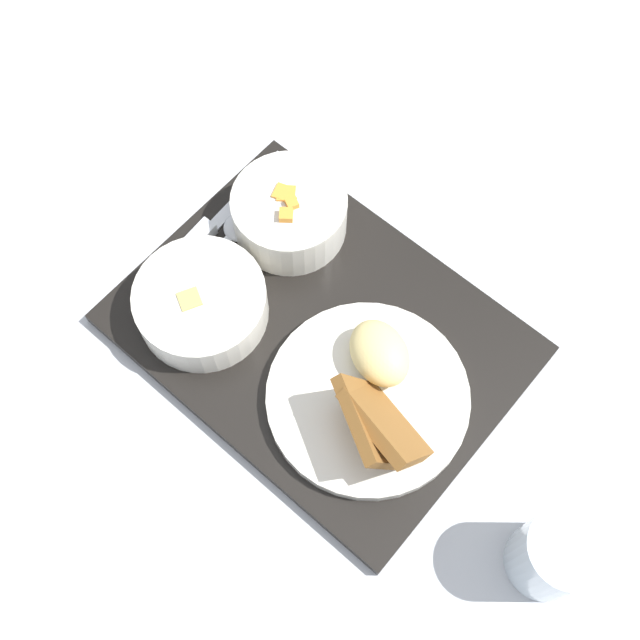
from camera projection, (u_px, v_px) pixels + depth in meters
ground_plane at (320, 337)px, 0.88m from camera, size 4.00×4.00×0.00m
serving_tray at (320, 334)px, 0.87m from camera, size 0.41×0.31×0.02m
bowl_salad at (289, 211)px, 0.88m from camera, size 0.13×0.13×0.07m
bowl_soup at (201, 303)px, 0.85m from camera, size 0.14×0.14×0.05m
plate_main at (372, 395)px, 0.81m from camera, size 0.21×0.21×0.09m
knife at (205, 232)px, 0.90m from camera, size 0.03×0.19×0.02m
spoon at (227, 242)px, 0.90m from camera, size 0.04×0.16×0.01m
glass_water at (554, 556)px, 0.74m from camera, size 0.08×0.08×0.10m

